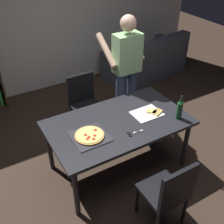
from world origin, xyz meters
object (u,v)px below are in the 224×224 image
object	(u,v)px
couch	(147,62)
pepperoni_pizza_on_tray	(90,136)
chair_near_camera	(169,192)
kitchen_scissors	(133,133)
person_serving_pizza	(126,68)
wine_bottle	(179,110)
chair_far_side	(84,100)
dining_table	(118,126)

from	to	relation	value
couch	pepperoni_pizza_on_tray	distance (m)	3.15
chair_near_camera	kitchen_scissors	distance (m)	0.75
couch	person_serving_pizza	size ratio (longest dim) A/B	1.03
chair_near_camera	couch	world-z (taller)	chair_near_camera
wine_bottle	chair_near_camera	bearing A→B (deg)	-134.88
person_serving_pizza	kitchen_scissors	world-z (taller)	person_serving_pizza
chair_far_side	couch	distance (m)	2.17
chair_far_side	wine_bottle	world-z (taller)	wine_bottle
chair_far_side	couch	world-z (taller)	chair_far_side
kitchen_scissors	wine_bottle	bearing A→B (deg)	-2.70
wine_bottle	person_serving_pizza	bearing A→B (deg)	94.34
person_serving_pizza	wine_bottle	xyz separation A→B (m)	(0.08, -1.06, -0.13)
chair_near_camera	couch	distance (m)	3.53
person_serving_pizza	kitchen_scissors	size ratio (longest dim) A/B	8.93
kitchen_scissors	couch	bearing A→B (deg)	50.16
chair_far_side	kitchen_scissors	size ratio (longest dim) A/B	4.59
kitchen_scissors	chair_near_camera	bearing A→B (deg)	-91.78
chair_far_side	person_serving_pizza	size ratio (longest dim) A/B	0.51
chair_near_camera	wine_bottle	size ratio (longest dim) A/B	2.85
couch	wine_bottle	size ratio (longest dim) A/B	5.71
couch	person_serving_pizza	xyz separation A→B (m)	(-1.32, -1.23, 0.70)
kitchen_scissors	dining_table	bearing A→B (deg)	94.57
chair_near_camera	couch	bearing A→B (deg)	57.23
kitchen_scissors	chair_far_side	bearing A→B (deg)	91.00
couch	pepperoni_pizza_on_tray	xyz separation A→B (m)	(-2.33, -2.07, 0.46)
dining_table	chair_near_camera	size ratio (longest dim) A/B	1.89
chair_near_camera	pepperoni_pizza_on_tray	world-z (taller)	chair_near_camera
dining_table	chair_near_camera	xyz separation A→B (m)	(-0.00, -0.98, -0.17)
person_serving_pizza	pepperoni_pizza_on_tray	size ratio (longest dim) A/B	4.47
couch	chair_far_side	bearing A→B (deg)	-152.14
dining_table	chair_near_camera	world-z (taller)	chair_near_camera
chair_near_camera	kitchen_scissors	size ratio (longest dim) A/B	4.59
pepperoni_pizza_on_tray	chair_far_side	bearing A→B (deg)	68.20
pepperoni_pizza_on_tray	couch	bearing A→B (deg)	41.55
person_serving_pizza	wine_bottle	world-z (taller)	person_serving_pizza
person_serving_pizza	pepperoni_pizza_on_tray	bearing A→B (deg)	-140.40
chair_near_camera	pepperoni_pizza_on_tray	distance (m)	1.02
chair_far_side	kitchen_scissors	xyz separation A→B (m)	(0.02, -1.25, 0.24)
dining_table	couch	size ratio (longest dim) A/B	0.94
chair_near_camera	wine_bottle	xyz separation A→B (m)	(0.67, 0.67, 0.36)
person_serving_pizza	pepperoni_pizza_on_tray	world-z (taller)	person_serving_pizza
person_serving_pizza	wine_bottle	distance (m)	1.07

